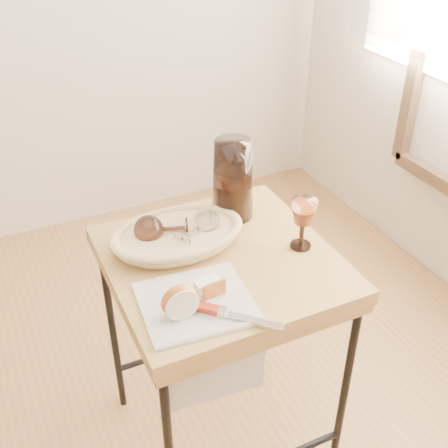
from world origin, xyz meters
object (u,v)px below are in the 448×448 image
goblet_lying_b (197,230)px  wine_goblet (303,224)px  side_table (221,356)px  goblet_lying_a (165,229)px  table_knife (226,312)px  bread_basket (178,237)px  pitcher (233,179)px  tea_towel (196,302)px  apple_half (179,300)px

goblet_lying_b → wine_goblet: size_ratio=0.82×
side_table → goblet_lying_a: (-0.12, 0.12, 0.44)m
side_table → table_knife: (-0.09, -0.22, 0.40)m
bread_basket → pitcher: pitcher is taller
side_table → tea_towel: size_ratio=2.86×
side_table → pitcher: pitcher is taller
goblet_lying_a → pitcher: pitcher is taller
side_table → goblet_lying_a: 0.47m
bread_basket → apple_half: 0.29m
wine_goblet → apple_half: wine_goblet is taller
wine_goblet → side_table: bearing=167.0°
goblet_lying_a → apple_half: (-0.07, -0.29, -0.01)m
bread_basket → goblet_lying_b: goblet_lying_b is taller
table_knife → bread_basket: bearing=134.1°
goblet_lying_a → apple_half: 0.30m
goblet_lying_b → apple_half: 0.29m
side_table → tea_towel: (-0.14, -0.14, 0.39)m
side_table → pitcher: (0.12, 0.18, 0.51)m
pitcher → table_knife: bearing=-130.3°
side_table → goblet_lying_a: size_ratio=5.62×
tea_towel → goblet_lying_a: size_ratio=1.96×
tea_towel → pitcher: 0.43m
goblet_lying_a → table_knife: (0.03, -0.34, -0.04)m
tea_towel → bread_basket: (0.05, 0.25, 0.02)m
side_table → pitcher: 0.55m
side_table → bread_basket: size_ratio=2.27×
goblet_lying_b → table_knife: size_ratio=0.49×
pitcher → goblet_lying_b: bearing=-160.5°
tea_towel → goblet_lying_b: goblet_lying_b is taller
goblet_lying_a → side_table: bearing=153.1°
goblet_lying_b → table_knife: 0.31m
goblet_lying_b → table_knife: goblet_lying_b is taller
apple_half → table_knife: bearing=-29.8°
goblet_lying_a → tea_towel: bearing=104.3°
goblet_lying_b → pitcher: 0.20m
apple_half → table_knife: size_ratio=0.36×
tea_towel → wine_goblet: size_ratio=1.78×
tea_towel → apple_half: bearing=-148.7°
tea_towel → goblet_lying_b: 0.25m
pitcher → wine_goblet: pitcher is taller
pitcher → apple_half: bearing=-144.0°
wine_goblet → table_knife: bearing=-151.3°
wine_goblet → table_knife: 0.36m
tea_towel → bread_basket: bearing=83.7°
side_table → goblet_lying_b: 0.44m
wine_goblet → table_knife: (-0.31, -0.17, -0.06)m
table_knife → goblet_lying_b: bearing=124.8°
table_knife → apple_half: bearing=-164.0°
side_table → goblet_lying_b: bearing=113.1°
bread_basket → apple_half: (-0.10, -0.27, 0.02)m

